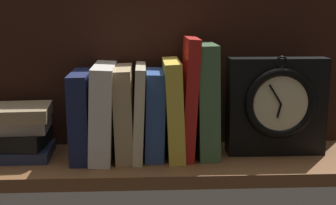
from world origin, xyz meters
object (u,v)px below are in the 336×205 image
book_navy_bierce (83,115)px  book_cream_twain (140,111)px  book_red_requiem (190,97)px  framed_clock (278,105)px  book_white_catcher (104,111)px  book_blue_modern (156,114)px  book_stack_side (12,131)px  book_green_romantic (207,100)px  book_yellow_seinlanguage (174,108)px  book_tan_shortstories (125,112)px

book_navy_bierce → book_cream_twain: size_ratio=0.93×
book_red_requiem → framed_clock: (17.89, -0.21, -1.82)cm
book_white_catcher → book_blue_modern: (10.23, 0.00, -0.62)cm
book_cream_twain → book_stack_side: 25.98cm
book_green_romantic → book_cream_twain: bearing=180.0°
book_green_romantic → framed_clock: (14.38, -0.21, -1.19)cm
book_yellow_seinlanguage → framed_clock: 20.99cm
book_tan_shortstories → book_red_requiem: 13.26cm
book_yellow_seinlanguage → framed_clock: size_ratio=0.95×
book_yellow_seinlanguage → book_red_requiem: 3.81cm
book_tan_shortstories → framed_clock: (30.84, -0.21, 1.06)cm
book_white_catcher → book_red_requiem: 17.27cm
book_tan_shortstories → book_green_romantic: bearing=-0.0°
book_white_catcher → book_cream_twain: (7.13, 0.00, -0.07)cm
book_cream_twain → book_stack_side: (-25.66, 0.56, -4.01)cm
book_navy_bierce → book_white_catcher: bearing=0.0°
book_white_catcher → book_stack_side: book_white_catcher is taller
book_stack_side → book_yellow_seinlanguage: bearing=-1.0°
book_stack_side → book_navy_bierce: bearing=-2.3°
framed_clock → book_yellow_seinlanguage: bearing=179.4°
book_tan_shortstories → book_green_romantic: size_ratio=0.80×
book_navy_bierce → book_yellow_seinlanguage: book_yellow_seinlanguage is taller
book_navy_bierce → framed_clock: 39.23cm
book_tan_shortstories → book_cream_twain: (3.01, 0.00, 0.16)cm
book_red_requiem → book_stack_side: 36.23cm
book_green_romantic → book_navy_bierce: bearing=180.0°
book_tan_shortstories → framed_clock: size_ratio=0.89×
book_yellow_seinlanguage → framed_clock: (20.98, -0.21, 0.41)cm
book_green_romantic → book_stack_side: bearing=179.2°
book_yellow_seinlanguage → book_stack_side: size_ratio=1.11×
book_white_catcher → book_blue_modern: book_white_catcher is taller
book_navy_bierce → book_cream_twain: book_cream_twain is taller
book_navy_bierce → book_yellow_seinlanguage: (18.22, 0.00, 1.10)cm
book_tan_shortstories → book_blue_modern: size_ratio=1.05×
book_green_romantic → book_red_requiem: bearing=180.0°
book_white_catcher → book_tan_shortstories: 4.13cm
book_tan_shortstories → book_yellow_seinlanguage: 9.87cm
book_green_romantic → book_white_catcher: bearing=180.0°
book_tan_shortstories → book_cream_twain: bearing=0.0°
book_cream_twain → book_green_romantic: book_green_romantic is taller
book_navy_bierce → book_green_romantic: 24.96cm
book_white_catcher → book_red_requiem: (17.06, 0.00, 2.65)cm
book_cream_twain → book_stack_side: bearing=178.7°
book_blue_modern → book_stack_side: (-28.77, 0.56, -3.45)cm
book_white_catcher → book_blue_modern: 10.25cm
book_cream_twain → book_green_romantic: (13.45, -0.00, 2.09)cm
book_blue_modern → book_green_romantic: size_ratio=0.77×
book_red_requiem → framed_clock: book_red_requiem is taller
book_blue_modern → book_yellow_seinlanguage: size_ratio=0.89×
book_cream_twain → framed_clock: bearing=-0.4°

